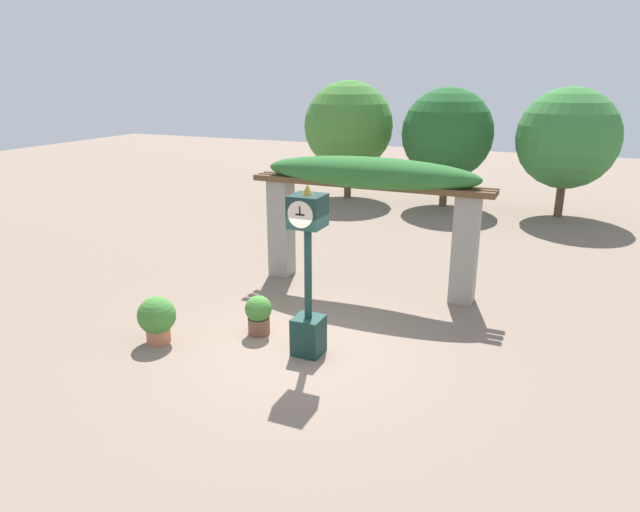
{
  "coord_description": "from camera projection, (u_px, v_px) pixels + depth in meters",
  "views": [
    {
      "loc": [
        4.04,
        -8.33,
        4.68
      ],
      "look_at": [
        0.18,
        0.38,
        1.65
      ],
      "focal_mm": 32.0,
      "sensor_mm": 36.0,
      "label": 1
    }
  ],
  "objects": [
    {
      "name": "ground_plane",
      "position": [
        302.0,
        348.0,
        10.24
      ],
      "size": [
        60.0,
        60.0,
        0.0
      ],
      "primitive_type": "plane",
      "color": "#7F6B5B"
    },
    {
      "name": "pedestal_clock",
      "position": [
        308.0,
        274.0,
        9.62
      ],
      "size": [
        0.54,
        0.59,
        3.01
      ],
      "color": "#14332D",
      "rests_on": "ground"
    },
    {
      "name": "pergola",
      "position": [
        368.0,
        189.0,
        12.54
      ],
      "size": [
        5.47,
        1.1,
        3.0
      ],
      "color": "gray",
      "rests_on": "ground"
    },
    {
      "name": "potted_plant_near_left",
      "position": [
        157.0,
        318.0,
        10.34
      ],
      "size": [
        0.69,
        0.69,
        0.88
      ],
      "color": "#B26B4C",
      "rests_on": "ground"
    },
    {
      "name": "potted_plant_near_right",
      "position": [
        259.0,
        314.0,
        10.7
      ],
      "size": [
        0.51,
        0.51,
        0.76
      ],
      "color": "brown",
      "rests_on": "ground"
    },
    {
      "name": "tree_line",
      "position": [
        446.0,
        132.0,
        20.58
      ],
      "size": [
        11.26,
        3.48,
        4.52
      ],
      "color": "brown",
      "rests_on": "ground"
    }
  ]
}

